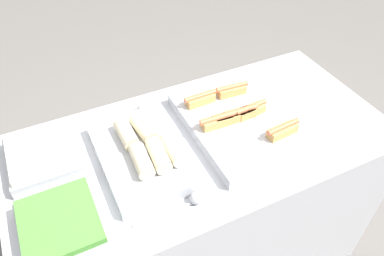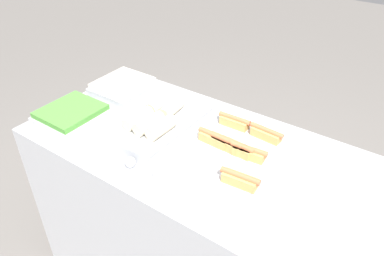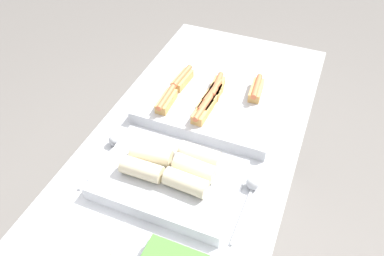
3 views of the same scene
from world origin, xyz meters
name	(u,v)px [view 1 (image 1 of 3)]	position (x,y,z in m)	size (l,w,h in m)	color
ground_plane	(199,253)	(0.00, 0.00, 0.00)	(12.00, 12.00, 0.00)	slate
counter	(201,206)	(0.00, 0.00, 0.44)	(1.51, 0.74, 0.89)	#B7BABF
tray_hotdogs	(234,122)	(0.14, 0.00, 0.92)	(0.37, 0.53, 0.10)	#B7BABF
tray_wraps	(145,153)	(-0.24, 0.00, 0.92)	(0.31, 0.45, 0.11)	#B7BABF
tray_side_front	(61,226)	(-0.58, -0.18, 0.92)	(0.25, 0.27, 0.07)	#B7BABF
tray_side_back	(43,155)	(-0.58, 0.15, 0.92)	(0.25, 0.27, 0.07)	#B7BABF
serving_spoon_near	(190,201)	(-0.18, -0.26, 0.90)	(0.25, 0.04, 0.04)	#B2B5BA
serving_spoon_far	(137,111)	(-0.18, 0.26, 0.90)	(0.24, 0.04, 0.04)	#B2B5BA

